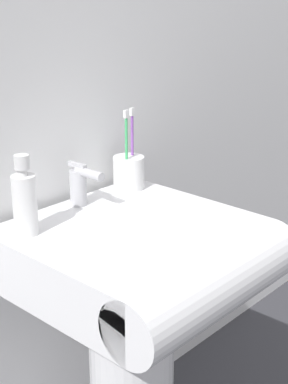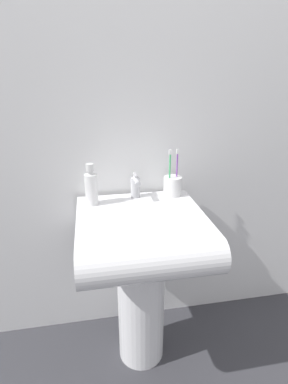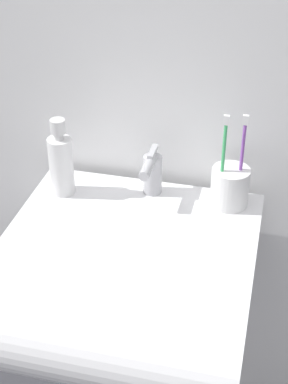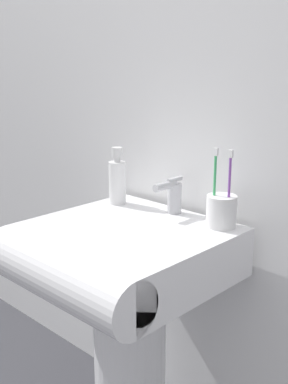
% 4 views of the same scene
% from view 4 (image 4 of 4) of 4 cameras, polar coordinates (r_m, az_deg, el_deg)
% --- Properties ---
extents(wall_back, '(5.00, 0.05, 2.40)m').
position_cam_4_polar(wall_back, '(1.42, 6.13, 16.50)').
color(wall_back, white).
rests_on(wall_back, ground).
extents(sink_pedestal, '(0.21, 0.21, 0.60)m').
position_cam_4_polar(sink_pedestal, '(1.50, -1.67, -20.13)').
color(sink_pedestal, white).
rests_on(sink_pedestal, ground).
extents(sink_basin, '(0.50, 0.52, 0.14)m').
position_cam_4_polar(sink_basin, '(1.28, -3.47, -7.55)').
color(sink_basin, white).
rests_on(sink_basin, sink_pedestal).
extents(faucet, '(0.04, 0.11, 0.11)m').
position_cam_4_polar(faucet, '(1.39, 3.42, -0.37)').
color(faucet, '#B7B7BC').
rests_on(faucet, sink_basin).
extents(toothbrush_cup, '(0.08, 0.08, 0.21)m').
position_cam_4_polar(toothbrush_cup, '(1.30, 9.16, -2.15)').
color(toothbrush_cup, white).
rests_on(toothbrush_cup, sink_basin).
extents(soap_bottle, '(0.05, 0.05, 0.18)m').
position_cam_4_polar(soap_bottle, '(1.49, -3.18, 1.41)').
color(soap_bottle, white).
rests_on(soap_bottle, sink_basin).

